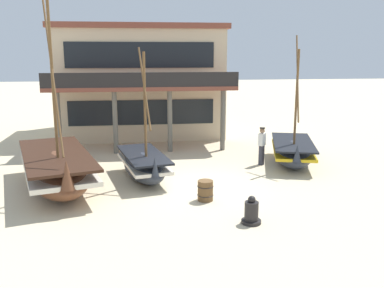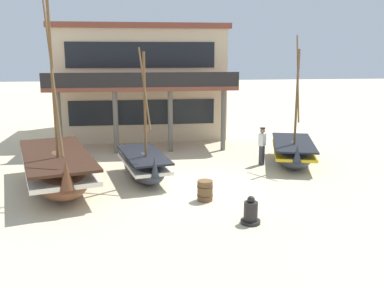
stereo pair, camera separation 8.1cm
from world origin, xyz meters
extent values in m
plane|color=beige|center=(0.00, 0.00, 0.00)|extent=(120.00, 120.00, 0.00)
ellipsoid|color=#2D333D|center=(4.78, 2.67, 0.51)|extent=(2.77, 4.55, 1.02)
cube|color=gold|center=(4.78, 2.67, 0.64)|extent=(2.74, 4.39, 0.12)
cube|color=black|center=(4.78, 2.67, 0.98)|extent=(2.80, 4.48, 0.07)
cone|color=#2D333D|center=(4.21, 0.71, 0.97)|extent=(0.41, 0.41, 0.71)
cylinder|color=brown|center=(4.63, 2.16, 2.88)|extent=(0.10, 0.10, 4.34)
cylinder|color=brown|center=(4.63, 2.16, 3.91)|extent=(0.81, 2.62, 3.49)
cube|color=brown|center=(4.87, 2.98, 0.87)|extent=(1.56, 0.59, 0.06)
ellipsoid|color=brown|center=(-5.09, 0.44, 0.67)|extent=(3.78, 6.36, 1.34)
cube|color=silver|center=(-5.09, 0.44, 0.84)|extent=(3.74, 6.14, 0.16)
cube|color=#351E13|center=(-5.09, 0.44, 1.28)|extent=(3.81, 6.27, 0.09)
cone|color=brown|center=(-4.28, -2.31, 1.27)|extent=(0.54, 0.54, 0.94)
cylinder|color=brown|center=(-4.88, -0.27, 3.98)|extent=(0.10, 0.10, 6.08)
cylinder|color=brown|center=(-4.88, -0.27, 4.40)|extent=(0.98, 3.13, 5.45)
cube|color=brown|center=(-5.22, 0.88, 1.14)|extent=(2.03, 0.74, 0.06)
ellipsoid|color=#2D333D|center=(-1.90, 1.15, 0.52)|extent=(2.15, 4.00, 1.04)
cube|color=silver|center=(-1.90, 1.15, 0.65)|extent=(2.14, 3.85, 0.13)
cube|color=black|center=(-1.90, 1.15, 1.00)|extent=(2.18, 3.93, 0.07)
cone|color=#2D333D|center=(-1.53, -0.63, 0.99)|extent=(0.33, 0.33, 0.73)
cylinder|color=brown|center=(-1.81, 0.69, 2.84)|extent=(0.10, 0.10, 4.22)
cylinder|color=brown|center=(-1.81, 0.69, 3.63)|extent=(0.41, 1.66, 2.96)
cube|color=brown|center=(-1.96, 1.43, 0.89)|extent=(1.34, 0.43, 0.06)
cylinder|color=#33333D|center=(3.34, 2.67, 0.44)|extent=(0.26, 0.26, 0.88)
cube|color=silver|center=(3.34, 2.67, 1.15)|extent=(0.40, 0.42, 0.54)
sphere|color=#A87A56|center=(3.34, 2.67, 1.54)|extent=(0.22, 0.22, 0.22)
cylinder|color=#2D2823|center=(3.34, 2.67, 1.66)|extent=(0.24, 0.24, 0.05)
cylinder|color=black|center=(1.13, -3.71, 0.05)|extent=(0.59, 0.59, 0.10)
cylinder|color=black|center=(1.13, -3.71, 0.38)|extent=(0.41, 0.41, 0.56)
sphere|color=black|center=(1.13, -3.71, 0.73)|extent=(0.23, 0.23, 0.23)
cylinder|color=brown|center=(0.11, -1.61, 0.35)|extent=(0.52, 0.52, 0.70)
torus|color=black|center=(0.11, -1.61, 0.50)|extent=(0.56, 0.56, 0.03)
torus|color=black|center=(0.11, -1.61, 0.20)|extent=(0.56, 0.56, 0.03)
cube|color=beige|center=(-1.83, 11.36, 3.08)|extent=(9.40, 6.51, 6.16)
cube|color=brown|center=(-1.83, 11.36, 6.31)|extent=(9.78, 6.77, 0.30)
cube|color=black|center=(-1.83, 8.08, 1.69)|extent=(7.90, 0.06, 1.35)
cube|color=black|center=(-1.83, 8.08, 4.77)|extent=(7.90, 0.06, 1.35)
cube|color=brown|center=(-1.83, 6.72, 3.18)|extent=(9.40, 2.78, 0.20)
cylinder|color=#666056|center=(-5.86, 5.74, 1.54)|extent=(0.24, 0.24, 3.08)
cylinder|color=#666056|center=(-3.17, 5.74, 1.54)|extent=(0.24, 0.24, 3.08)
cylinder|color=#666056|center=(-0.48, 5.74, 1.54)|extent=(0.24, 0.24, 3.08)
cylinder|color=#666056|center=(2.20, 5.74, 1.54)|extent=(0.24, 0.24, 3.08)
cube|color=black|center=(-1.83, 5.38, 3.63)|extent=(9.40, 0.08, 0.70)
camera|label=1|loc=(-2.13, -15.05, 4.93)|focal=39.60mm
camera|label=2|loc=(-2.05, -15.06, 4.93)|focal=39.60mm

